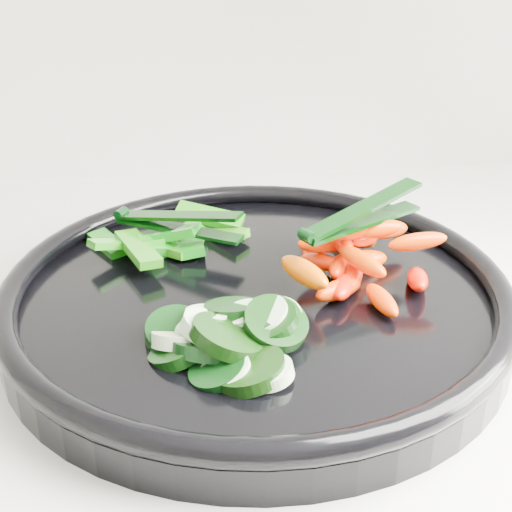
{
  "coord_description": "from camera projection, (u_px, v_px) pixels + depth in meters",
  "views": [
    {
      "loc": [
        -0.23,
        1.22,
        1.22
      ],
      "look_at": [
        -0.19,
        1.68,
        0.99
      ],
      "focal_mm": 50.0,
      "sensor_mm": 36.0,
      "label": 1
    }
  ],
  "objects": [
    {
      "name": "veggie_tray",
      "position": [
        256.0,
        297.0,
        0.53
      ],
      "size": [
        0.44,
        0.44,
        0.04
      ],
      "color": "black",
      "rests_on": "counter"
    },
    {
      "name": "cucumber_pile",
      "position": [
        222.0,
        338.0,
        0.46
      ],
      "size": [
        0.12,
        0.11,
        0.04
      ],
      "color": "black",
      "rests_on": "veggie_tray"
    },
    {
      "name": "carrot_pile",
      "position": [
        353.0,
        256.0,
        0.54
      ],
      "size": [
        0.13,
        0.15,
        0.05
      ],
      "color": "red",
      "rests_on": "veggie_tray"
    },
    {
      "name": "pepper_pile",
      "position": [
        168.0,
        240.0,
        0.59
      ],
      "size": [
        0.14,
        0.11,
        0.04
      ],
      "color": "#0A6209",
      "rests_on": "veggie_tray"
    },
    {
      "name": "tong_carrot",
      "position": [
        359.0,
        217.0,
        0.53
      ],
      "size": [
        0.1,
        0.07,
        0.02
      ],
      "color": "black",
      "rests_on": "carrot_pile"
    },
    {
      "name": "tong_pepper",
      "position": [
        175.0,
        222.0,
        0.58
      ],
      "size": [
        0.11,
        0.07,
        0.02
      ],
      "color": "black",
      "rests_on": "pepper_pile"
    }
  ]
}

